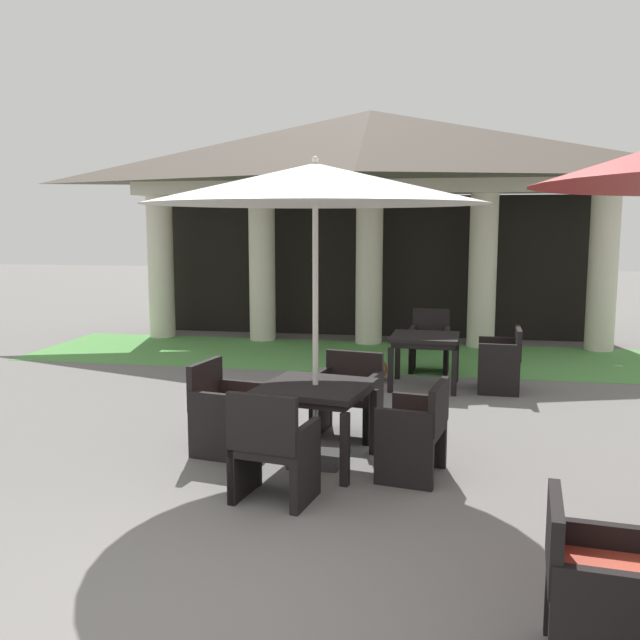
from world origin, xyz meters
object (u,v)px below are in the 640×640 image
Objects in this scene: patio_chair_mid_left_north at (430,344)px; terracotta_urn at (376,369)px; patio_table_near_foreground at (315,395)px; patio_chair_mid_left_east at (501,360)px; patio_chair_near_foreground_north at (348,396)px; patio_chair_near_foreground_west at (225,410)px; patio_chair_near_foreground_south at (272,450)px; patio_table_mid_left at (425,342)px; patio_chair_near_foreground_east at (416,430)px; patio_chair_mid_right_west at (600,591)px; patio_umbrella_near_foreground at (315,186)px.

patio_chair_mid_left_north is 2.27× the size of terracotta_urn.
patio_chair_mid_left_east is at bearing 59.01° from patio_table_near_foreground.
patio_chair_near_foreground_north is at bearing 144.91° from patio_chair_mid_left_east.
patio_table_near_foreground is 4.26m from patio_chair_mid_left_north.
patio_chair_near_foreground_west is (-0.91, 0.17, -0.23)m from patio_table_near_foreground.
patio_chair_near_foreground_south is at bearing 80.34° from patio_chair_mid_left_north.
patio_chair_mid_left_north is at bearing 87.44° from patio_table_mid_left.
patio_chair_near_foreground_east is 3.33m from patio_table_mid_left.
patio_chair_near_foreground_west is 3.49m from patio_table_mid_left.
patio_chair_mid_left_east is at bearing 73.66° from patio_chair_near_foreground_south.
patio_chair_near_foreground_east is at bearing -79.03° from terracotta_urn.
patio_chair_near_foreground_west is 0.95× the size of patio_table_mid_left.
patio_table_mid_left is at bearing -163.68° from patio_chair_mid_right_west.
patio_chair_mid_right_west reaches higher than terracotta_urn.
patio_chair_mid_right_west is (1.88, -2.64, -2.07)m from patio_umbrella_near_foreground.
patio_chair_near_foreground_north is 0.92× the size of patio_table_mid_left.
patio_chair_near_foreground_north reaches higher than terracotta_urn.
patio_chair_near_foreground_west reaches higher than terracotta_urn.
patio_chair_near_foreground_north is at bearing 79.47° from patio_umbrella_near_foreground.
patio_chair_near_foreground_north is at bearing 79.47° from patio_table_near_foreground.
patio_table_near_foreground is at bearing -93.57° from terracotta_urn.
patio_chair_mid_right_west is at bearing -54.49° from patio_table_near_foreground.
patio_umbrella_near_foreground is at bearing 90.00° from patio_chair_near_foreground_west.
patio_chair_near_foreground_west is at bearing 169.47° from patio_umbrella_near_foreground.
patio_table_near_foreground is 1.17× the size of patio_table_mid_left.
patio_table_mid_left is at bearing 74.39° from patio_umbrella_near_foreground.
patio_chair_mid_left_north is at bearing 77.41° from patio_table_near_foreground.
patio_umbrella_near_foreground is 7.49× the size of terracotta_urn.
patio_chair_near_foreground_north is 2.52m from terracotta_urn.
patio_chair_mid_left_east is 5.75m from patio_chair_mid_right_west.
patio_chair_mid_right_west is at bearing -29.57° from patio_chair_near_foreground_south.
patio_chair_near_foreground_south is (-1.08, -0.74, 0.01)m from patio_chair_near_foreground_east.
terracotta_urn is at bearing 86.43° from patio_table_near_foreground.
patio_umbrella_near_foreground is 3.33× the size of patio_chair_near_foreground_south.
patio_chair_mid_left_north reaches higher than patio_chair_near_foreground_south.
patio_chair_near_foreground_south is 4.51m from patio_chair_mid_left_east.
patio_chair_mid_right_west is (2.05, -1.73, -0.01)m from patio_chair_near_foreground_south.
terracotta_urn is (-0.67, 0.26, -0.44)m from patio_table_mid_left.
patio_chair_mid_left_east is (1.70, 2.20, 0.00)m from patio_chair_near_foreground_north.
patio_chair_mid_left_east is (2.78, 2.94, 0.01)m from patio_chair_near_foreground_west.
patio_chair_near_foreground_north is 3.94m from patio_chair_mid_right_west.
patio_chair_near_foreground_west is 4.05m from patio_chair_mid_left_east.
patio_table_near_foreground is 3.64m from patio_chair_mid_left_east.
patio_table_near_foreground is 0.95m from patio_chair_near_foreground_south.
patio_table_near_foreground is at bearing 151.57° from patio_chair_mid_left_east.
patio_chair_mid_left_east is at bearing 147.16° from patio_chair_near_foreground_west.
patio_table_near_foreground is at bearing 90.00° from patio_chair_near_foreground_west.
patio_umbrella_near_foreground reaches higher than patio_table_mid_left.
patio_umbrella_near_foreground reaches higher than patio_chair_near_foreground_south.
patio_chair_near_foreground_south is at bearing 135.11° from patio_chair_near_foreground_east.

